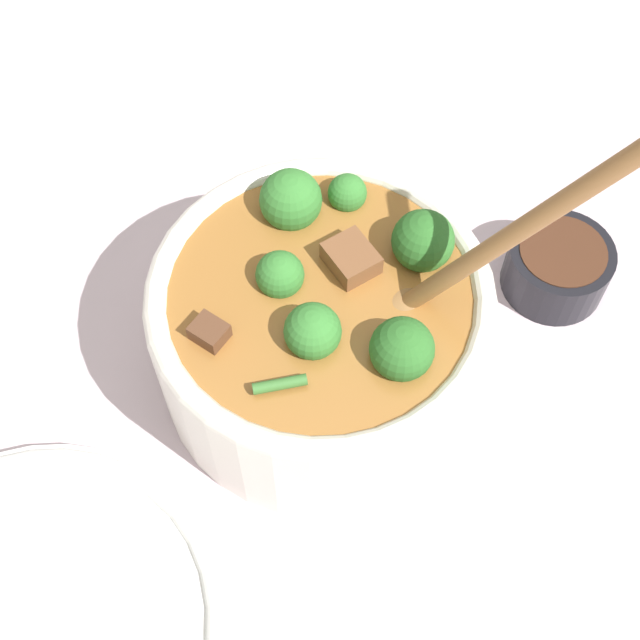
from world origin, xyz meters
The scene contains 4 objects.
ground_plane centered at (0.00, 0.00, 0.00)m, with size 4.00×4.00×0.00m, color silver.
stew_bowl centered at (0.00, 0.00, 0.06)m, with size 0.26×0.22×0.27m.
condiment_bowl centered at (0.19, -0.03, 0.02)m, with size 0.08×0.08×0.04m.
empty_plate centered at (-0.25, -0.07, 0.01)m, with size 0.25×0.25×0.02m.
Camera 1 is at (-0.15, -0.26, 0.57)m, focal length 50.00 mm.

